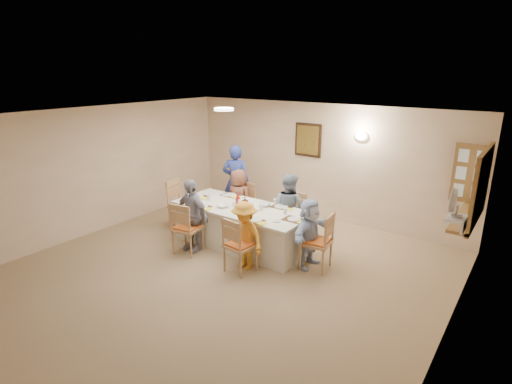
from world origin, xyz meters
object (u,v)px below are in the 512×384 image
Objects in this scene: serving_hatch at (481,187)px; chair_right_end at (316,241)px; diner_back_left at (239,199)px; diner_front_left at (192,215)px; chair_front_left at (187,227)px; caregiver at (236,181)px; chair_left_end at (182,204)px; diner_front_right at (245,236)px; diner_back_right at (289,208)px; chair_back_right at (292,217)px; condiment_ketchup at (238,200)px; desk_fan at (455,206)px; chair_front_right at (240,244)px; diner_right_end at (309,233)px; chair_back_left at (242,205)px; dining_table at (242,226)px.

chair_right_end is (-2.09, -1.14, -1.01)m from serving_hatch.
diner_back_left is 1.36m from diner_front_left.
caregiver is (-0.45, 1.95, 0.33)m from chair_front_left.
chair_right_end is (3.10, 0.00, -0.01)m from chair_left_end.
diner_front_right is at bearing -118.70° from chair_left_end.
diner_front_left is at bearing -79.75° from chair_right_end.
chair_back_right is at bearing -85.98° from diner_back_right.
condiment_ketchup reaches higher than chair_front_left.
serving_hatch is 0.92× the size of caregiver.
diner_back_right reaches higher than condiment_ketchup.
serving_hatch is 4.69m from diner_front_left.
desk_fan is 0.18× the size of caregiver.
condiment_ketchup is at bearing -163.00° from serving_hatch.
caregiver is at bearing 141.17° from diner_front_right.
chair_right_end is at bearing -134.17° from chair_front_right.
diner_right_end is (2.97, 0.00, 0.09)m from chair_left_end.
diner_front_left is at bearing -83.27° from chair_back_left.
desk_fan is 3.18m from chair_front_right.
serving_hatch is 1.12× the size of diner_front_left.
desk_fan is at bearing -6.96° from chair_back_left.
diner_front_right reaches higher than condiment_ketchup.
serving_hatch is 0.58× the size of dining_table.
chair_left_end is (-5.19, -1.14, -1.00)m from serving_hatch.
condiment_ketchup reaches higher than chair_back_left.
diner_back_right is at bearing -171.31° from serving_hatch.
chair_right_end is at bearing 174.07° from desk_fan.
chair_right_end is 0.60× the size of caregiver.
chair_front_right is (1.20, -1.60, 0.02)m from chair_back_left.
desk_fan is 2.32m from diner_right_end.
chair_left_end reaches higher than chair_front_right.
chair_back_right is 0.94× the size of chair_front_left.
chair_back_left is (-0.60, 0.80, 0.07)m from dining_table.
diner_back_left is at bearing -173.74° from serving_hatch.
chair_front_right reaches higher than dining_table.
diner_back_right is (1.20, 1.48, 0.18)m from chair_front_left.
dining_table is 0.94m from diner_back_left.
dining_table is 1.55m from chair_left_end.
diner_front_right is 1.07m from diner_right_end.
dining_table is 1.44m from diner_right_end.
diner_back_left reaches higher than chair_left_end.
diner_right_end reaches higher than chair_right_end.
chair_back_right is at bearing -84.27° from chair_front_right.
chair_left_end reaches higher than chair_back_left.
serving_hatch is 4.38m from chair_back_left.
desk_fan is at bearing -162.80° from chair_front_right.
chair_left_end is 3.10m from chair_right_end.
diner_back_right is (1.20, 0.00, 0.05)m from diner_back_left.
chair_front_left is at bearing 91.63° from diner_back_left.
chair_front_right is (0.60, -0.80, 0.09)m from dining_table.
dining_table is 1.93× the size of diner_front_left.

